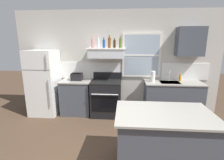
# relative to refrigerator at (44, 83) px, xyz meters

# --- Properties ---
(back_wall) EXTENTS (5.40, 0.11, 2.70)m
(back_wall) POSITION_rel_refrigerator_xyz_m (1.93, 0.39, 0.51)
(back_wall) COLOR beige
(back_wall) RESTS_ON ground_plane
(refrigerator) EXTENTS (0.70, 0.72, 1.69)m
(refrigerator) POSITION_rel_refrigerator_xyz_m (0.00, 0.00, 0.00)
(refrigerator) COLOR white
(refrigerator) RESTS_ON ground_plane
(counter_left_of_stove) EXTENTS (0.79, 0.63, 0.91)m
(counter_left_of_stove) POSITION_rel_refrigerator_xyz_m (0.85, 0.06, -0.39)
(counter_left_of_stove) COLOR #474C56
(counter_left_of_stove) RESTS_ON ground_plane
(toaster) EXTENTS (0.30, 0.20, 0.19)m
(toaster) POSITION_rel_refrigerator_xyz_m (0.87, 0.06, 0.16)
(toaster) COLOR black
(toaster) RESTS_ON counter_left_of_stove
(stove_range) EXTENTS (0.76, 0.69, 1.09)m
(stove_range) POSITION_rel_refrigerator_xyz_m (1.65, 0.02, -0.38)
(stove_range) COLOR black
(stove_range) RESTS_ON ground_plane
(range_hood_shelf) EXTENTS (0.96, 0.52, 0.24)m
(range_hood_shelf) POSITION_rel_refrigerator_xyz_m (1.65, 0.12, 0.78)
(range_hood_shelf) COLOR silver
(bottle_rose_pink) EXTENTS (0.07, 0.07, 0.27)m
(bottle_rose_pink) POSITION_rel_refrigerator_xyz_m (1.31, 0.11, 1.01)
(bottle_rose_pink) COLOR #C67F84
(bottle_rose_pink) RESTS_ON range_hood_shelf
(bottle_clear_tall) EXTENTS (0.06, 0.06, 0.30)m
(bottle_clear_tall) POSITION_rel_refrigerator_xyz_m (1.45, 0.07, 1.02)
(bottle_clear_tall) COLOR silver
(bottle_clear_tall) RESTS_ON range_hood_shelf
(bottle_blue_liqueur) EXTENTS (0.07, 0.07, 0.25)m
(bottle_blue_liqueur) POSITION_rel_refrigerator_xyz_m (1.59, 0.12, 1.01)
(bottle_blue_liqueur) COLOR #1E478C
(bottle_blue_liqueur) RESTS_ON range_hood_shelf
(bottle_amber_wine) EXTENTS (0.07, 0.07, 0.31)m
(bottle_amber_wine) POSITION_rel_refrigerator_xyz_m (1.73, 0.12, 1.03)
(bottle_amber_wine) COLOR brown
(bottle_amber_wine) RESTS_ON range_hood_shelf
(bottle_brown_stout) EXTENTS (0.06, 0.06, 0.24)m
(bottle_brown_stout) POSITION_rel_refrigerator_xyz_m (1.85, 0.17, 1.00)
(bottle_brown_stout) COLOR #381E0F
(bottle_brown_stout) RESTS_ON range_hood_shelf
(bottle_olive_oil_square) EXTENTS (0.06, 0.06, 0.28)m
(bottle_olive_oil_square) POSITION_rel_refrigerator_xyz_m (2.00, 0.09, 1.02)
(bottle_olive_oil_square) COLOR #4C601E
(bottle_olive_oil_square) RESTS_ON range_hood_shelf
(counter_right_with_sink) EXTENTS (1.43, 0.63, 0.91)m
(counter_right_with_sink) POSITION_rel_refrigerator_xyz_m (3.35, 0.06, -0.39)
(counter_right_with_sink) COLOR #474C56
(counter_right_with_sink) RESTS_ON ground_plane
(sink_faucet) EXTENTS (0.03, 0.17, 0.28)m
(sink_faucet) POSITION_rel_refrigerator_xyz_m (3.25, 0.16, 0.24)
(sink_faucet) COLOR silver
(sink_faucet) RESTS_ON counter_right_with_sink
(paper_towel_roll) EXTENTS (0.11, 0.11, 0.27)m
(paper_towel_roll) POSITION_rel_refrigerator_xyz_m (2.83, 0.06, 0.20)
(paper_towel_roll) COLOR white
(paper_towel_roll) RESTS_ON counter_right_with_sink
(dish_soap_bottle) EXTENTS (0.06, 0.06, 0.18)m
(dish_soap_bottle) POSITION_rel_refrigerator_xyz_m (3.53, 0.16, 0.15)
(dish_soap_bottle) COLOR orange
(dish_soap_bottle) RESTS_ON counter_right_with_sink
(kitchen_island) EXTENTS (1.40, 0.90, 0.91)m
(kitchen_island) POSITION_rel_refrigerator_xyz_m (2.70, -1.82, -0.39)
(kitchen_island) COLOR #474C56
(kitchen_island) RESTS_ON ground_plane
(upper_cabinet_right) EXTENTS (0.64, 0.32, 0.70)m
(upper_cabinet_right) POSITION_rel_refrigerator_xyz_m (3.70, 0.20, 1.05)
(upper_cabinet_right) COLOR #474C56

